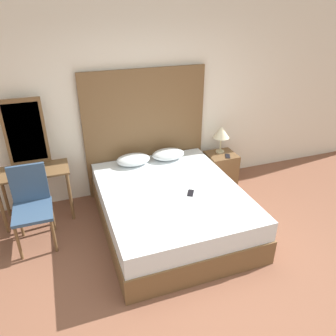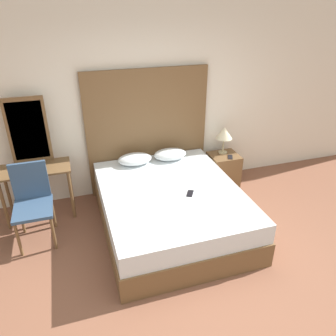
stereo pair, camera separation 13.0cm
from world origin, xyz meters
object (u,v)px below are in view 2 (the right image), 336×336
bed (170,208)px  table_lamp (224,134)px  phone_on_bed (190,193)px  phone_on_nightstand (230,157)px  chair (32,199)px  nightstand (223,169)px  vanity_desk (36,177)px

bed → table_lamp: table_lamp is taller
phone_on_bed → phone_on_nightstand: phone_on_bed is taller
phone_on_bed → chair: (-1.86, 0.50, -0.02)m
phone_on_bed → phone_on_nightstand: size_ratio=1.00×
bed → phone_on_bed: (0.20, -0.17, 0.29)m
table_lamp → phone_on_nightstand: 0.38m
bed → nightstand: bearing=35.2°
table_lamp → vanity_desk: bearing=-177.8°
bed → chair: 1.71m
bed → chair: (-1.66, 0.32, 0.27)m
bed → vanity_desk: (-1.63, 0.80, 0.32)m
bed → vanity_desk: bearing=154.0°
phone_on_bed → phone_on_nightstand: bearing=41.3°
phone_on_bed → chair: chair is taller
vanity_desk → chair: size_ratio=0.93×
chair → phone_on_nightstand: bearing=7.8°
vanity_desk → chair: chair is taller
phone_on_nightstand → chair: (-2.87, -0.40, 0.04)m
nightstand → chair: bearing=-170.0°
nightstand → vanity_desk: bearing=-179.5°
phone_on_bed → chair: bearing=165.1°
chair → phone_on_bed: bearing=-14.9°
vanity_desk → chair: bearing=-93.9°
vanity_desk → chair: (-0.03, -0.47, -0.04)m
nightstand → vanity_desk: 2.81m
phone_on_nightstand → bed: bearing=-149.4°
bed → chair: chair is taller
nightstand → vanity_desk: vanity_desk is taller
table_lamp → phone_on_nightstand: table_lamp is taller
phone_on_bed → table_lamp: table_lamp is taller
nightstand → phone_on_nightstand: (0.05, -0.10, 0.26)m
bed → nightstand: 1.42m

